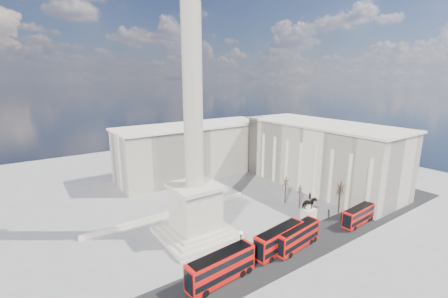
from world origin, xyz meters
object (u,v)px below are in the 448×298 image
red_bus_c (297,236)px  pedestrian_walking (303,227)px  red_bus_d (359,215)px  red_bus_b (280,239)px  victorian_lamp (241,247)px  nelsons_column (195,174)px  equestrian_statue (309,215)px  pedestrian_crossing (264,243)px  red_bus_a (221,267)px  pedestrian_standing (328,213)px

red_bus_c → pedestrian_walking: (5.77, 3.39, -1.41)m
red_bus_c → red_bus_d: size_ratio=1.14×
red_bus_b → victorian_lamp: (-9.20, -0.26, 1.74)m
nelsons_column → equestrian_statue: size_ratio=6.38×
pedestrian_walking → nelsons_column: bearing=158.8°
red_bus_b → red_bus_d: 21.92m
nelsons_column → pedestrian_crossing: 18.38m
pedestrian_crossing → victorian_lamp: bearing=71.4°
victorian_lamp → pedestrian_crossing: 8.86m
victorian_lamp → red_bus_a: bearing=-171.8°
equestrian_statue → pedestrian_standing: (7.53, 0.46, -1.77)m
nelsons_column → pedestrian_crossing: (8.16, -11.29, -11.98)m
red_bus_d → victorian_lamp: victorian_lamp is taller
red_bus_b → pedestrian_standing: red_bus_b is taller
pedestrian_walking → pedestrian_crossing: size_ratio=0.98×
nelsons_column → pedestrian_walking: 25.23m
red_bus_b → red_bus_c: red_bus_b is taller
red_bus_b → equestrian_statue: size_ratio=1.49×
pedestrian_standing → equestrian_statue: bearing=-12.6°
red_bus_b → red_bus_a: bearing=176.6°
pedestrian_crossing → equestrian_statue: bearing=-126.3°
red_bus_a → victorian_lamp: 4.57m
red_bus_c → pedestrian_crossing: (-5.06, 3.60, -1.39)m
victorian_lamp → pedestrian_crossing: size_ratio=3.77×
equestrian_statue → pedestrian_crossing: size_ratio=4.16×
red_bus_b → equestrian_statue: 12.19m
nelsons_column → pedestrian_crossing: bearing=-54.2°
pedestrian_walking → pedestrian_standing: size_ratio=0.99×
red_bus_b → pedestrian_crossing: red_bus_b is taller
victorian_lamp → equestrian_statue: equestrian_statue is taller
victorian_lamp → equestrian_statue: size_ratio=0.90×
equestrian_statue → pedestrian_walking: bearing=-161.4°
pedestrian_walking → red_bus_d: bearing=-10.1°
red_bus_a → victorian_lamp: victorian_lamp is taller
red_bus_a → pedestrian_standing: red_bus_a is taller
red_bus_a → red_bus_b: size_ratio=1.04×
pedestrian_standing → victorian_lamp: bearing=-8.3°
equestrian_statue → red_bus_a: bearing=-170.8°
red_bus_b → pedestrian_standing: size_ratio=6.28×
nelsons_column → pedestrian_crossing: size_ratio=26.55×
nelsons_column → red_bus_d: bearing=-27.1°
red_bus_b → pedestrian_walking: red_bus_b is taller
red_bus_a → equestrian_statue: size_ratio=1.54×
equestrian_statue → pedestrian_walking: 3.09m
equestrian_statue → nelsons_column: bearing=153.4°
red_bus_d → red_bus_c: bearing=172.7°
red_bus_a → pedestrian_standing: (32.71, 4.54, -1.60)m
nelsons_column → victorian_lamp: bearing=-88.3°
nelsons_column → red_bus_d: (31.43, -16.06, -10.85)m
pedestrian_standing → red_bus_a: bearing=-8.2°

